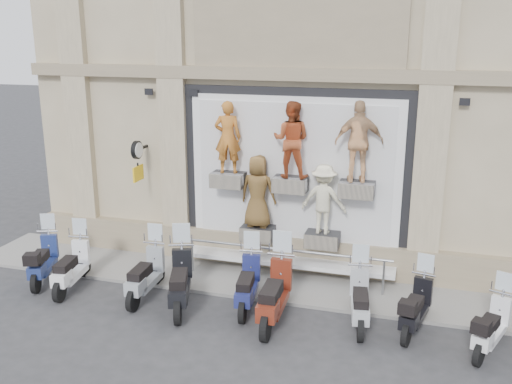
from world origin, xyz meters
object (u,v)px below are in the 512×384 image
at_px(clock_sign_bracket, 138,156).
at_px(scooter_i, 493,317).
at_px(guard_rail, 283,267).
at_px(scooter_g, 360,290).
at_px(scooter_h, 417,298).
at_px(scooter_a, 43,251).
at_px(scooter_b, 71,258).
at_px(scooter_c, 145,265).
at_px(scooter_e, 247,275).
at_px(scooter_d, 180,271).
at_px(scooter_f, 275,283).

bearing_deg(clock_sign_bracket, scooter_i, -14.66).
bearing_deg(guard_rail, clock_sign_bracket, 173.16).
xyz_separation_m(guard_rail, clock_sign_bracket, (-3.90, 0.47, 2.34)).
height_order(scooter_g, scooter_h, scooter_g).
bearing_deg(scooter_a, scooter_b, -31.94).
bearing_deg(guard_rail, scooter_h, -23.63).
relative_size(clock_sign_bracket, scooter_c, 0.54).
bearing_deg(scooter_b, clock_sign_bracket, 59.67).
bearing_deg(scooter_a, scooter_e, -18.94).
bearing_deg(clock_sign_bracket, scooter_e, -27.39).
relative_size(scooter_a, scooter_e, 0.98).
bearing_deg(scooter_i, scooter_e, -162.92).
xyz_separation_m(scooter_a, scooter_c, (2.76, -0.11, 0.02)).
bearing_deg(scooter_c, clock_sign_bracket, 116.30).
relative_size(guard_rail, scooter_c, 2.66).
xyz_separation_m(clock_sign_bracket, scooter_i, (8.30, -2.17, -2.10)).
bearing_deg(scooter_c, scooter_i, -4.71).
distance_m(clock_sign_bracket, scooter_a, 3.22).
height_order(guard_rail, scooter_b, scooter_b).
relative_size(guard_rail, scooter_a, 2.74).
distance_m(scooter_c, scooter_i, 7.21).
bearing_deg(scooter_b, scooter_i, -10.52).
height_order(scooter_a, scooter_c, scooter_c).
relative_size(scooter_d, scooter_i, 1.21).
xyz_separation_m(scooter_f, scooter_i, (4.15, 0.06, -0.17)).
height_order(scooter_c, scooter_i, scooter_c).
height_order(scooter_e, scooter_g, scooter_e).
distance_m(clock_sign_bracket, scooter_b, 2.98).
bearing_deg(scooter_f, scooter_d, 176.31).
bearing_deg(scooter_d, scooter_i, -19.07).
height_order(scooter_h, scooter_i, scooter_h).
xyz_separation_m(scooter_f, scooter_g, (1.69, 0.40, -0.12)).
height_order(scooter_a, scooter_i, scooter_a).
bearing_deg(scooter_i, scooter_b, -159.13).
relative_size(guard_rail, clock_sign_bracket, 4.96).
relative_size(scooter_a, scooter_c, 0.97).
bearing_deg(scooter_b, scooter_c, -6.97).
xyz_separation_m(guard_rail, scooter_a, (-5.57, -1.37, 0.28)).
distance_m(scooter_e, scooter_h, 3.51).
bearing_deg(scooter_e, scooter_h, -8.83).
bearing_deg(scooter_d, scooter_e, -3.18).
bearing_deg(scooter_f, scooter_e, 145.60).
bearing_deg(scooter_h, scooter_c, -166.06).
bearing_deg(scooter_f, scooter_g, 11.27).
xyz_separation_m(clock_sign_bracket, scooter_f, (4.15, -2.23, -1.93)).
distance_m(scooter_a, scooter_c, 2.76).
height_order(scooter_c, scooter_e, scooter_c).
bearing_deg(scooter_f, scooter_c, 172.61).
xyz_separation_m(scooter_h, scooter_i, (1.37, -0.38, -0.02)).
relative_size(guard_rail, scooter_f, 2.35).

